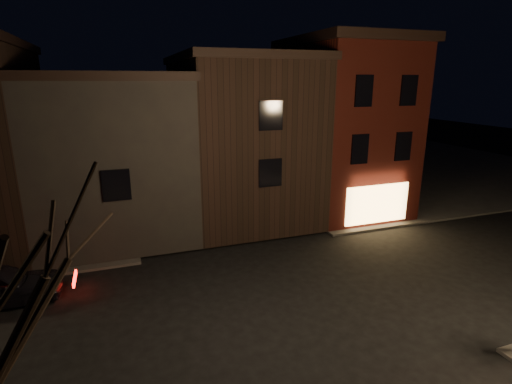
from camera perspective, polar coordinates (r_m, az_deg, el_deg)
ground at (r=15.96m, az=4.14°, el=-15.09°), size 120.00×120.00×0.00m
sidewalk_far_right at (r=42.17m, az=18.43°, el=3.84°), size 30.00×30.00×0.12m
corner_building at (r=26.01m, az=12.37°, el=9.27°), size 6.50×8.50×10.50m
row_building_a at (r=24.32m, az=-2.32°, el=7.84°), size 7.30×10.30×9.40m
row_building_b at (r=23.33m, az=-19.64°, el=5.36°), size 7.80×10.30×8.40m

